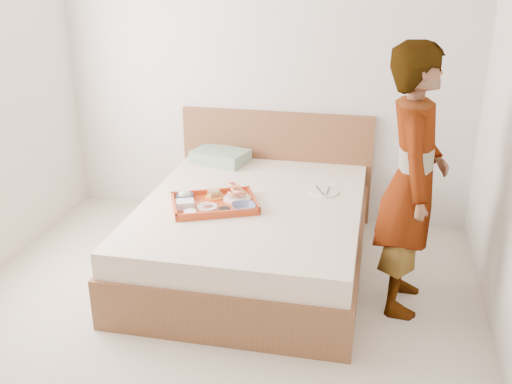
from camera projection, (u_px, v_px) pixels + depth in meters
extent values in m
cube|color=beige|center=(199.00, 344.00, 3.55)|extent=(3.50, 4.00, 0.01)
cube|color=silver|center=(264.00, 69.00, 4.87)|extent=(3.50, 0.01, 2.60)
cube|color=brown|center=(252.00, 235.00, 4.33)|extent=(1.65, 2.00, 0.53)
cube|color=brown|center=(276.00, 165.00, 5.13)|extent=(1.65, 0.06, 0.95)
cube|color=#93B993|center=(220.00, 156.00, 5.01)|extent=(0.51, 0.41, 0.11)
cube|color=#C13C10|center=(214.00, 203.00, 4.14)|extent=(0.70, 0.62, 0.05)
cylinder|color=white|center=(237.00, 198.00, 4.23)|extent=(0.26, 0.26, 0.01)
imported|color=navy|center=(244.00, 207.00, 4.05)|extent=(0.22, 0.22, 0.04)
cylinder|color=black|center=(224.00, 211.00, 4.01)|extent=(0.11, 0.11, 0.03)
cylinder|color=white|center=(207.00, 207.00, 4.09)|extent=(0.19, 0.19, 0.01)
cylinder|color=orange|center=(215.00, 197.00, 4.27)|extent=(0.19, 0.19, 0.01)
imported|color=navy|center=(185.00, 197.00, 4.22)|extent=(0.17, 0.17, 0.04)
cube|color=silver|center=(185.00, 204.00, 4.08)|extent=(0.15, 0.14, 0.05)
cylinder|color=white|center=(190.00, 213.00, 3.97)|extent=(0.11, 0.11, 0.03)
cylinder|color=white|center=(324.00, 192.00, 4.39)|extent=(0.24, 0.24, 0.01)
imported|color=silver|center=(412.00, 182.00, 3.65)|extent=(0.44, 0.65, 1.74)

